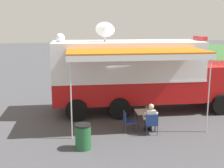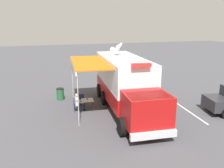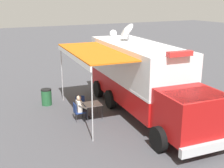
% 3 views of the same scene
% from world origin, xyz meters
% --- Properties ---
extents(ground_plane, '(100.00, 100.00, 0.00)m').
position_xyz_m(ground_plane, '(0.00, 0.00, 0.00)').
color(ground_plane, '#47474C').
extents(lot_stripe, '(0.55, 4.79, 0.01)m').
position_xyz_m(lot_stripe, '(-3.90, 2.25, 0.00)').
color(lot_stripe, silver).
rests_on(lot_stripe, ground).
extents(command_truck, '(5.36, 9.67, 4.53)m').
position_xyz_m(command_truck, '(0.10, 0.74, 1.94)').
color(command_truck, '#B71414').
rests_on(command_truck, ground).
extents(folding_table, '(0.87, 0.87, 0.73)m').
position_xyz_m(folding_table, '(2.58, 0.11, 0.67)').
color(folding_table, silver).
rests_on(folding_table, ground).
extents(water_bottle, '(0.07, 0.07, 0.22)m').
position_xyz_m(water_bottle, '(2.60, 0.15, 0.83)').
color(water_bottle, '#3F9959').
rests_on(water_bottle, folding_table).
extents(folding_chair_at_table, '(0.52, 0.52, 0.87)m').
position_xyz_m(folding_chair_at_table, '(3.38, 0.10, 0.51)').
color(folding_chair_at_table, navy).
rests_on(folding_chair_at_table, ground).
extents(folding_chair_beside_table, '(0.52, 0.52, 0.87)m').
position_xyz_m(folding_chair_beside_table, '(2.87, -0.74, 0.51)').
color(folding_chair_beside_table, navy).
rests_on(folding_chair_beside_table, ground).
extents(seated_responder, '(0.69, 0.59, 1.25)m').
position_xyz_m(seated_responder, '(3.20, 0.12, 0.65)').
color(seated_responder, silver).
rests_on(seated_responder, ground).
extents(trash_bin, '(0.57, 0.57, 0.91)m').
position_xyz_m(trash_bin, '(4.14, -2.72, 0.46)').
color(trash_bin, '#235B33').
rests_on(trash_bin, ground).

